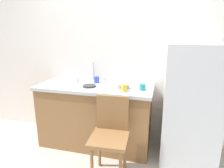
{
  "coord_description": "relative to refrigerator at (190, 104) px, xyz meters",
  "views": [
    {
      "loc": [
        0.57,
        -1.73,
        1.58
      ],
      "look_at": [
        -0.03,
        0.6,
        0.92
      ],
      "focal_mm": 31.25,
      "sensor_mm": 36.0,
      "label": 1
    }
  ],
  "objects": [
    {
      "name": "back_wall",
      "position": [
        -0.93,
        0.36,
        0.49
      ],
      "size": [
        4.8,
        0.1,
        2.43
      ],
      "primitive_type": "cube",
      "color": "white",
      "rests_on": "ground_plane"
    },
    {
      "name": "cabinet_base",
      "position": [
        -1.22,
        0.01,
        -0.31
      ],
      "size": [
        1.5,
        0.6,
        0.83
      ],
      "primitive_type": "cube",
      "color": "olive",
      "rests_on": "ground_plane"
    },
    {
      "name": "countertop",
      "position": [
        -1.22,
        0.01,
        0.13
      ],
      "size": [
        1.54,
        0.64,
        0.04
      ],
      "primitive_type": "cube",
      "color": "#B7B7BC",
      "rests_on": "cabinet_base"
    },
    {
      "name": "faucet",
      "position": [
        -1.32,
        0.26,
        0.28
      ],
      "size": [
        0.02,
        0.02,
        0.27
      ],
      "primitive_type": "cylinder",
      "color": "#B7B7BC",
      "rests_on": "countertop"
    },
    {
      "name": "refrigerator",
      "position": [
        0.0,
        0.0,
        0.0
      ],
      "size": [
        0.63,
        0.62,
        1.45
      ],
      "primitive_type": "cube",
      "color": "silver",
      "rests_on": "ground_plane"
    },
    {
      "name": "chair",
      "position": [
        -0.86,
        -0.53,
        -0.22
      ],
      "size": [
        0.42,
        0.42,
        0.89
      ],
      "rotation": [
        0.0,
        0.0,
        0.05
      ],
      "color": "olive",
      "rests_on": "ground_plane"
    },
    {
      "name": "terracotta_bowl",
      "position": [
        -0.82,
        -0.03,
        0.17
      ],
      "size": [
        0.15,
        0.15,
        0.06
      ],
      "primitive_type": "cylinder",
      "color": "gray",
      "rests_on": "countertop"
    },
    {
      "name": "hotplate",
      "position": [
        -1.27,
        -0.06,
        0.16
      ],
      "size": [
        0.17,
        0.17,
        0.02
      ],
      "primitive_type": "cylinder",
      "color": "#2D2D2D",
      "rests_on": "countertop"
    },
    {
      "name": "cup_white",
      "position": [
        -1.52,
        0.12,
        0.18
      ],
      "size": [
        0.07,
        0.07,
        0.07
      ],
      "primitive_type": "cylinder",
      "color": "white",
      "rests_on": "countertop"
    },
    {
      "name": "cup_yellow",
      "position": [
        -0.78,
        -0.16,
        0.19
      ],
      "size": [
        0.06,
        0.06,
        0.09
      ],
      "primitive_type": "cylinder",
      "color": "yellow",
      "rests_on": "countertop"
    },
    {
      "name": "cup_teal",
      "position": [
        -0.58,
        -0.04,
        0.19
      ],
      "size": [
        0.08,
        0.08,
        0.08
      ],
      "primitive_type": "cylinder",
      "color": "teal",
      "rests_on": "countertop"
    },
    {
      "name": "cup_blue",
      "position": [
        -1.24,
        0.15,
        0.19
      ],
      "size": [
        0.08,
        0.08,
        0.09
      ],
      "primitive_type": "cylinder",
      "color": "blue",
      "rests_on": "countertop"
    }
  ]
}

